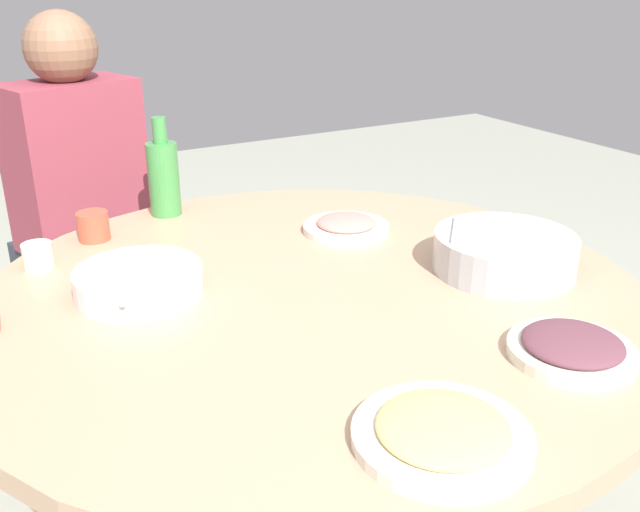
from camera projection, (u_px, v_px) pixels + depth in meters
round_dining_table at (312, 332)px, 1.44m from camera, size 1.34×1.34×0.72m
rice_bowl at (504, 252)px, 1.47m from camera, size 0.30×0.30×0.09m
soup_bowl at (139, 282)px, 1.37m from camera, size 0.25×0.25×0.06m
dish_noodles at (442, 432)px, 0.95m from camera, size 0.25×0.25×0.04m
dish_shrimp at (346, 226)px, 1.70m from camera, size 0.21×0.21×0.04m
dish_eggplant at (572, 347)px, 1.15m from camera, size 0.21×0.21×0.04m
green_bottle at (164, 176)px, 1.78m from camera, size 0.08×0.08×0.25m
tea_cup_near at (93, 226)px, 1.64m from camera, size 0.07×0.07×0.07m
tea_cup_side at (38, 256)px, 1.49m from camera, size 0.06×0.06×0.06m
stool_for_diner_left at (102, 347)px, 2.17m from camera, size 0.37×0.37×0.46m
diner_left at (78, 177)px, 1.96m from camera, size 0.41×0.42×0.76m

